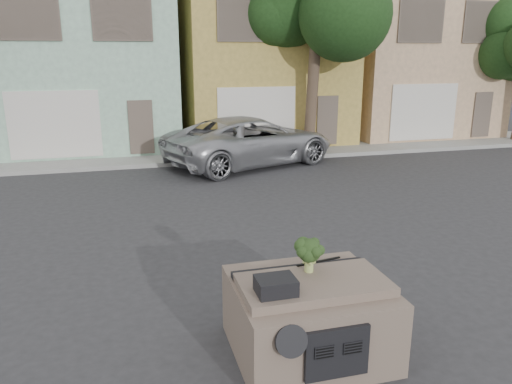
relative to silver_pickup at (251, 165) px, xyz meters
name	(u,v)px	position (x,y,z in m)	size (l,w,h in m)	color
ground_plane	(252,264)	(-2.22, -8.58, 0.00)	(120.00, 120.00, 0.00)	#303033
sidewalk	(183,156)	(-2.22, 1.92, 0.07)	(40.00, 3.00, 0.15)	gray
townhouse_mint	(86,57)	(-5.72, 5.92, 3.77)	(7.20, 8.20, 7.55)	#9AC5A9
townhouse_tan	(256,56)	(1.78, 5.92, 3.77)	(7.20, 8.20, 7.55)	#B29746
townhouse_beige	(400,56)	(9.28, 5.92, 3.77)	(7.20, 8.20, 7.55)	tan
silver_pickup	(251,165)	(0.00, 0.00, 0.00)	(2.91, 6.32, 1.76)	#A9AAAF
tree_near	(314,44)	(2.78, 1.22, 4.25)	(4.40, 4.00, 8.50)	#1A3815
car_dashboard	(309,314)	(-2.22, -11.58, 0.56)	(2.00, 1.80, 1.12)	#6D5B4E
instrument_hump	(276,286)	(-2.80, -11.93, 1.22)	(0.48, 0.38, 0.20)	black
wiper_arm	(319,261)	(-1.94, -11.20, 1.13)	(0.70, 0.03, 0.02)	black
broccoli	(309,255)	(-2.18, -11.45, 1.36)	(0.39, 0.39, 0.47)	#1D3014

